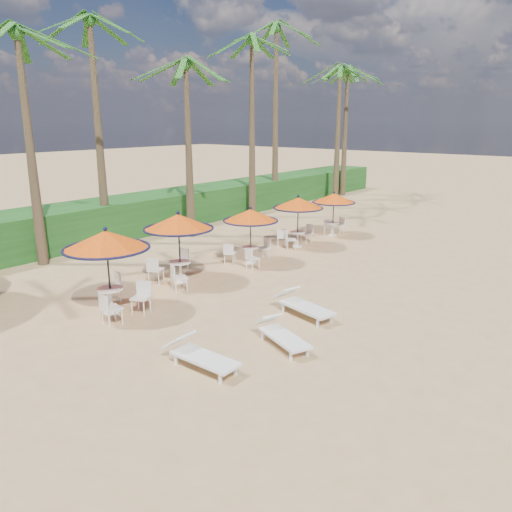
{
  "coord_description": "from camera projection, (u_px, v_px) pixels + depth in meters",
  "views": [
    {
      "loc": [
        7.41,
        -8.02,
        5.63
      ],
      "look_at": [
        -2.77,
        4.61,
        1.2
      ],
      "focal_mm": 35.0,
      "sensor_mm": 36.0,
      "label": 1
    }
  ],
  "objects": [
    {
      "name": "station_4",
      "position": [
        334.0,
        202.0,
        24.78
      ],
      "size": [
        2.13,
        2.13,
        2.23
      ],
      "color": "black",
      "rests_on": "ground"
    },
    {
      "name": "palm_5",
      "position": [
        276.0,
        39.0,
        30.45
      ],
      "size": [
        5.0,
        5.0,
        11.32
      ],
      "color": "brown",
      "rests_on": "ground"
    },
    {
      "name": "station_2",
      "position": [
        250.0,
        222.0,
        19.87
      ],
      "size": [
        2.23,
        2.32,
        2.32
      ],
      "color": "black",
      "rests_on": "ground"
    },
    {
      "name": "station_1",
      "position": [
        177.0,
        231.0,
        17.47
      ],
      "size": [
        2.48,
        2.48,
        2.58
      ],
      "color": "black",
      "rests_on": "ground"
    },
    {
      "name": "palm_3",
      "position": [
        186.0,
        75.0,
        23.04
      ],
      "size": [
        5.0,
        5.0,
        8.37
      ],
      "color": "brown",
      "rests_on": "ground"
    },
    {
      "name": "ground",
      "position": [
        226.0,
        362.0,
        12.0
      ],
      "size": [
        160.0,
        160.0,
        0.0
      ],
      "primitive_type": "plane",
      "color": "tan",
      "rests_on": "ground"
    },
    {
      "name": "scrub_hedge",
      "position": [
        179.0,
        207.0,
        28.19
      ],
      "size": [
        3.0,
        40.0,
        1.8
      ],
      "primitive_type": "cube",
      "color": "#194716",
      "rests_on": "ground"
    },
    {
      "name": "palm_6",
      "position": [
        340.0,
        77.0,
        34.14
      ],
      "size": [
        5.0,
        5.0,
        9.26
      ],
      "color": "brown",
      "rests_on": "ground"
    },
    {
      "name": "palm_2",
      "position": [
        91.0,
        35.0,
        21.23
      ],
      "size": [
        5.0,
        5.0,
        9.99
      ],
      "color": "brown",
      "rests_on": "ground"
    },
    {
      "name": "palm_1",
      "position": [
        18.0,
        48.0,
        18.06
      ],
      "size": [
        5.0,
        5.0,
        8.94
      ],
      "color": "brown",
      "rests_on": "ground"
    },
    {
      "name": "lounger_near",
      "position": [
        198.0,
        354.0,
        11.68
      ],
      "size": [
        2.04,
        0.65,
        0.73
      ],
      "rotation": [
        0.0,
        0.0,
        0.0
      ],
      "color": "white",
      "rests_on": "ground"
    },
    {
      "name": "lounger_far",
      "position": [
        302.0,
        304.0,
        14.82
      ],
      "size": [
        2.21,
        1.14,
        0.76
      ],
      "rotation": [
        0.0,
        0.0,
        -0.24
      ],
      "color": "white",
      "rests_on": "ground"
    },
    {
      "name": "lounger_mid",
      "position": [
        280.0,
        333.0,
        12.85
      ],
      "size": [
        2.03,
        1.3,
        0.7
      ],
      "rotation": [
        0.0,
        0.0,
        -0.39
      ],
      "color": "white",
      "rests_on": "ground"
    },
    {
      "name": "station_0",
      "position": [
        109.0,
        251.0,
        14.6
      ],
      "size": [
        2.54,
        2.54,
        2.65
      ],
      "color": "black",
      "rests_on": "ground"
    },
    {
      "name": "station_3",
      "position": [
        297.0,
        209.0,
        22.5
      ],
      "size": [
        2.29,
        2.34,
        2.38
      ],
      "color": "black",
      "rests_on": "ground"
    },
    {
      "name": "palm_4",
      "position": [
        252.0,
        52.0,
        27.6
      ],
      "size": [
        5.0,
        5.0,
        10.12
      ],
      "color": "brown",
      "rests_on": "ground"
    },
    {
      "name": "palm_7",
      "position": [
        348.0,
        79.0,
        36.61
      ],
      "size": [
        5.0,
        5.0,
        9.35
      ],
      "color": "brown",
      "rests_on": "ground"
    }
  ]
}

